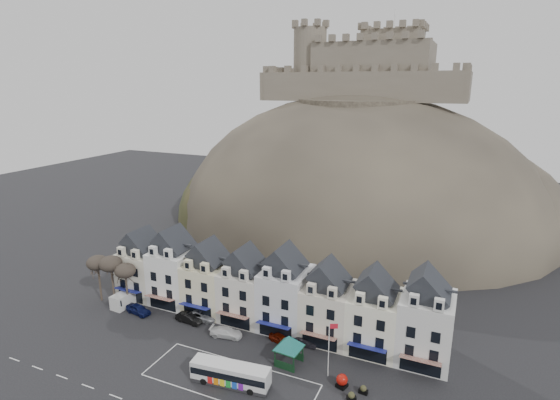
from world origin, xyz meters
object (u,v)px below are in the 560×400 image
at_px(car_maroon, 280,339).
at_px(car_charcoal, 304,342).
at_px(car_black, 189,318).
at_px(bus, 231,373).
at_px(car_white, 226,332).
at_px(flagpole, 329,346).
at_px(car_navy, 138,309).
at_px(car_silver, 201,315).
at_px(bus_shelter, 289,342).
at_px(red_buoy, 342,381).
at_px(white_van, 126,298).

relative_size(car_maroon, car_charcoal, 1.02).
bearing_deg(car_maroon, car_black, 112.58).
xyz_separation_m(bus, car_white, (-5.98, 8.94, -0.86)).
height_order(flagpole, car_navy, flagpole).
distance_m(car_white, car_charcoal, 11.68).
distance_m(car_maroon, car_charcoal, 3.47).
height_order(car_silver, car_charcoal, car_silver).
bearing_deg(bus_shelter, car_maroon, 131.36).
xyz_separation_m(bus, red_buoy, (12.80, 5.11, -0.67)).
distance_m(red_buoy, flagpole, 4.33).
relative_size(bus_shelter, car_silver, 1.24).
distance_m(bus_shelter, red_buoy, 8.27).
bearing_deg(car_silver, car_navy, 95.03).
xyz_separation_m(bus, white_van, (-26.31, 10.39, -0.38)).
height_order(bus_shelter, car_silver, bus_shelter).
distance_m(red_buoy, car_navy, 35.48).
bearing_deg(white_van, car_silver, 8.02).
height_order(bus_shelter, flagpole, flagpole).
distance_m(car_black, car_charcoal, 18.77).
relative_size(white_van, car_white, 1.10).
relative_size(red_buoy, flagpole, 0.23).
bearing_deg(bus, car_silver, 130.31).
height_order(bus, flagpole, flagpole).
bearing_deg(bus_shelter, bus, -122.51).
height_order(flagpole, car_silver, flagpole).
distance_m(bus, car_white, 10.79).
distance_m(car_black, car_maroon, 15.34).
bearing_deg(car_silver, white_van, 85.70).
bearing_deg(car_maroon, white_van, 110.74).
xyz_separation_m(car_navy, car_white, (16.49, 0.00, -0.08)).
bearing_deg(bus, car_maroon, 73.02).
relative_size(car_navy, car_black, 1.01).
height_order(bus_shelter, car_white, bus_shelter).
distance_m(white_van, car_charcoal, 31.76).
xyz_separation_m(white_van, car_black, (13.02, -0.34, -0.44)).
height_order(flagpole, car_white, flagpole).
bearing_deg(car_maroon, car_charcoal, -58.21).
bearing_deg(car_black, white_van, 93.04).
relative_size(bus_shelter, car_maroon, 1.76).
bearing_deg(red_buoy, car_navy, 173.80).
xyz_separation_m(car_navy, car_silver, (10.37, 2.50, -0.02)).
xyz_separation_m(car_black, car_maroon, (15.32, 0.68, -0.10)).
distance_m(white_van, car_black, 13.03).
bearing_deg(bus_shelter, flagpole, 2.20).
distance_m(bus_shelter, car_maroon, 5.70).
distance_m(bus_shelter, car_charcoal, 5.47).
xyz_separation_m(red_buoy, car_black, (-26.10, 4.94, -0.16)).
xyz_separation_m(car_silver, car_maroon, (14.12, -0.71, -0.12)).
bearing_deg(white_van, flagpole, -2.27).
height_order(red_buoy, flagpole, flagpole).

